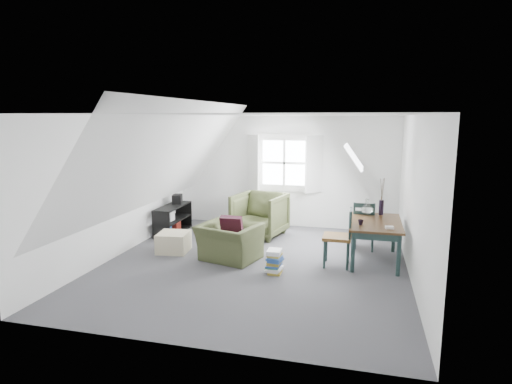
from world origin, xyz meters
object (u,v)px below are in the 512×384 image
(armchair_near, at_px, (229,260))
(dining_table, at_px, (376,227))
(armchair_far, at_px, (260,236))
(dining_chair_far, at_px, (363,225))
(ottoman, at_px, (174,242))
(media_shelf, at_px, (172,221))
(dining_chair_near, at_px, (340,236))
(magazine_stack, at_px, (274,262))

(armchair_near, height_order, dining_table, dining_table)
(armchair_far, xyz_separation_m, dining_chair_far, (2.11, -0.44, 0.48))
(ottoman, distance_m, media_shelf, 1.32)
(ottoman, bearing_deg, dining_chair_far, 16.40)
(dining_chair_near, bearing_deg, dining_chair_far, 165.62)
(ottoman, relative_size, media_shelf, 0.47)
(dining_table, height_order, dining_chair_far, dining_chair_far)
(dining_chair_far, relative_size, media_shelf, 0.80)
(armchair_far, height_order, dining_table, dining_table)
(armchair_near, bearing_deg, dining_chair_far, -136.68)
(media_shelf, bearing_deg, dining_chair_far, -0.07)
(armchair_near, relative_size, armchair_far, 0.98)
(ottoman, height_order, dining_chair_near, dining_chair_near)
(dining_table, bearing_deg, magazine_stack, -143.51)
(armchair_far, bearing_deg, dining_table, -12.71)
(dining_chair_far, bearing_deg, armchair_near, 34.80)
(armchair_near, height_order, dining_chair_far, dining_chair_far)
(dining_table, relative_size, dining_chair_near, 1.45)
(ottoman, height_order, magazine_stack, magazine_stack)
(dining_table, distance_m, media_shelf, 4.27)
(armchair_near, relative_size, magazine_stack, 2.57)
(dining_table, relative_size, dining_chair_far, 1.53)
(dining_chair_far, xyz_separation_m, magazine_stack, (-1.36, -1.63, -0.29))
(armchair_near, height_order, media_shelf, media_shelf)
(ottoman, xyz_separation_m, media_shelf, (-0.58, 1.19, 0.09))
(armchair_near, height_order, ottoman, ottoman)
(armchair_near, distance_m, magazine_stack, 1.02)
(ottoman, xyz_separation_m, magazine_stack, (2.04, -0.63, 0.01))
(armchair_near, distance_m, dining_chair_near, 1.95)
(armchair_far, bearing_deg, ottoman, -119.20)
(dining_chair_far, distance_m, magazine_stack, 2.14)
(armchair_near, bearing_deg, dining_table, -152.02)
(ottoman, distance_m, dining_chair_near, 3.03)
(ottoman, xyz_separation_m, dining_chair_near, (3.02, -0.03, 0.33))
(armchair_near, relative_size, dining_table, 0.69)
(armchair_near, distance_m, ottoman, 1.17)
(dining_chair_near, height_order, media_shelf, dining_chair_near)
(dining_table, bearing_deg, ottoman, -170.22)
(dining_chair_near, bearing_deg, media_shelf, -102.72)
(armchair_near, distance_m, dining_table, 2.59)
(ottoman, bearing_deg, magazine_stack, -17.19)
(armchair_far, bearing_deg, dining_chair_near, -27.89)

